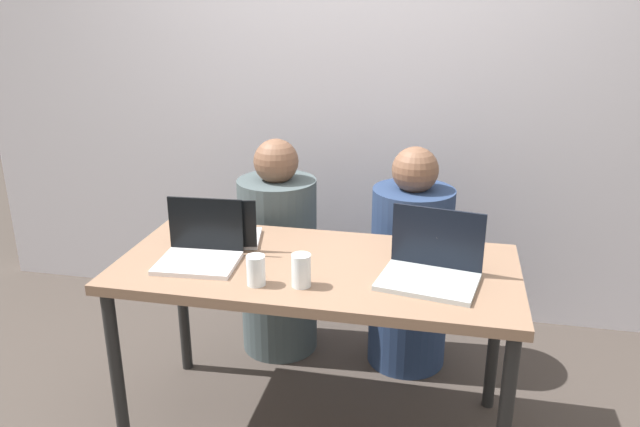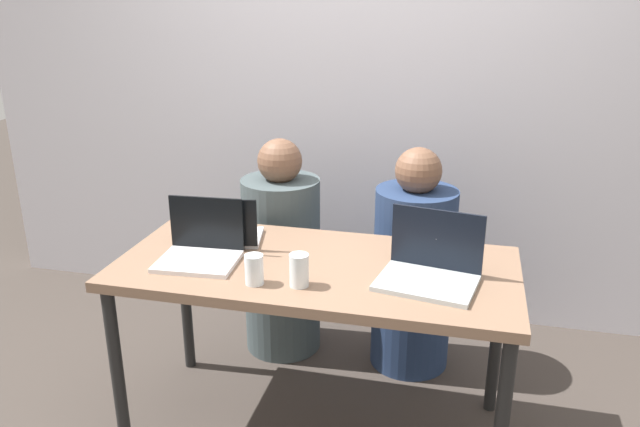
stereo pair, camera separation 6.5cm
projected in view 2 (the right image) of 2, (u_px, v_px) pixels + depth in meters
The scene contains 10 objects.
ground_plane at pixel (316, 427), 2.65m from camera, with size 12.00×12.00×0.00m, color #3D3530.
back_wall at pixel (369, 89), 3.30m from camera, with size 4.50×0.10×2.51m, color silver.
desk at pixel (316, 281), 2.42m from camera, with size 1.53×0.71×0.76m.
person_on_left at pixel (282, 259), 3.11m from camera, with size 0.46×0.46×1.10m.
person_on_right at pixel (413, 272), 2.97m from camera, with size 0.39×0.39×1.09m.
laptop_back_left at pixel (220, 232), 2.57m from camera, with size 0.37×0.29×0.21m.
laptop_front_right at pixel (430, 267), 2.24m from camera, with size 0.38×0.31×0.24m.
laptop_front_left at pixel (201, 248), 2.41m from camera, with size 0.31×0.28×0.23m.
water_glass_center at pixel (299, 272), 2.20m from camera, with size 0.07×0.07×0.12m.
water_glass_left at pixel (254, 271), 2.21m from camera, with size 0.07×0.07×0.11m.
Camera 2 is at (0.53, -2.12, 1.75)m, focal length 35.00 mm.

